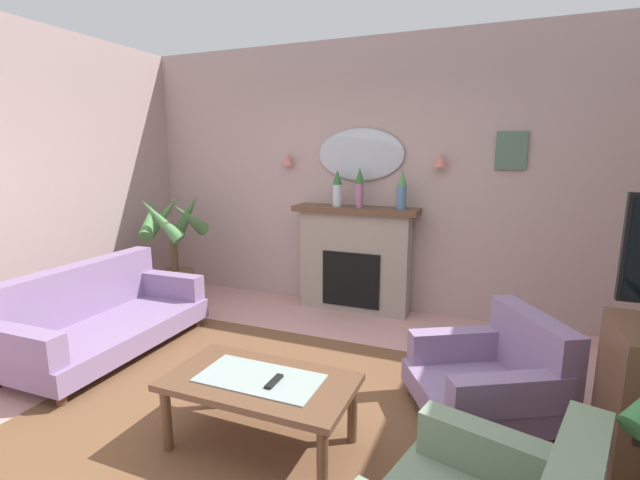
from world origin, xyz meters
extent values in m
cube|color=#C6938E|center=(0.00, 0.00, -0.05)|extent=(6.59, 5.92, 0.10)
cube|color=#B29993|center=(0.00, 2.51, 1.46)|extent=(6.59, 0.10, 2.92)
cube|color=brown|center=(0.00, 0.20, 0.01)|extent=(3.20, 2.40, 0.01)
cube|color=gray|center=(-0.16, 2.30, 0.55)|extent=(1.20, 0.28, 1.10)
cube|color=black|center=(-0.16, 2.20, 0.38)|extent=(0.64, 0.12, 0.60)
cube|color=brown|center=(-0.16, 2.28, 1.13)|extent=(1.36, 0.36, 0.06)
cylinder|color=silver|center=(-0.36, 2.26, 1.28)|extent=(0.10, 0.10, 0.23)
cone|color=#2D6633|center=(-0.36, 2.26, 1.47)|extent=(0.10, 0.10, 0.16)
cylinder|color=#9E6084|center=(-0.11, 2.26, 1.29)|extent=(0.08, 0.08, 0.26)
cone|color=#2D6633|center=(-0.11, 2.26, 1.50)|extent=(0.10, 0.10, 0.16)
cylinder|color=#4C7093|center=(0.34, 2.26, 1.28)|extent=(0.10, 0.10, 0.24)
cone|color=#4C8447|center=(0.34, 2.26, 1.48)|extent=(0.10, 0.10, 0.16)
ellipsoid|color=#B2BCC6|center=(-0.16, 2.43, 1.71)|extent=(0.96, 0.06, 0.56)
cone|color=#D17066|center=(-1.01, 2.38, 1.66)|extent=(0.14, 0.14, 0.14)
cone|color=#D17066|center=(0.69, 2.38, 1.66)|extent=(0.14, 0.14, 0.14)
cube|color=#4C6B56|center=(1.34, 2.44, 1.75)|extent=(0.28, 0.03, 0.36)
cube|color=brown|center=(0.06, -0.19, 0.42)|extent=(1.10, 0.60, 0.04)
cube|color=#8C9E99|center=(0.06, -0.19, 0.44)|extent=(0.72, 0.36, 0.01)
cylinder|color=brown|center=(-0.43, -0.43, 0.20)|extent=(0.06, 0.06, 0.40)
cylinder|color=brown|center=(0.55, -0.43, 0.20)|extent=(0.06, 0.06, 0.40)
cylinder|color=brown|center=(-0.43, 0.05, 0.20)|extent=(0.06, 0.06, 0.40)
cylinder|color=brown|center=(0.55, 0.05, 0.20)|extent=(0.06, 0.06, 0.40)
cube|color=black|center=(0.16, -0.21, 0.45)|extent=(0.04, 0.16, 0.02)
cube|color=gray|center=(-1.80, 0.43, 0.19)|extent=(0.87, 1.72, 0.18)
cube|color=gray|center=(-2.15, 0.42, 0.52)|extent=(0.21, 1.70, 0.48)
cube|color=gray|center=(-1.78, -0.35, 0.40)|extent=(0.76, 0.17, 0.24)
cube|color=gray|center=(-1.81, 1.21, 0.40)|extent=(0.76, 0.17, 0.24)
cylinder|color=brown|center=(-1.44, -0.34, 0.05)|extent=(0.07, 0.07, 0.10)
cylinder|color=brown|center=(-1.47, 1.20, 0.05)|extent=(0.07, 0.07, 0.10)
cylinder|color=brown|center=(-2.15, 1.19, 0.05)|extent=(0.07, 0.07, 0.10)
cube|color=gray|center=(1.24, 0.60, 0.18)|extent=(1.09, 1.09, 0.16)
cube|color=gray|center=(1.54, 0.77, 0.48)|extent=(0.53, 0.77, 0.45)
cube|color=gray|center=(1.07, 0.89, 0.37)|extent=(0.70, 0.48, 0.22)
cube|color=gray|center=(1.41, 0.30, 0.37)|extent=(0.70, 0.48, 0.22)
cylinder|color=brown|center=(0.78, 0.73, 0.05)|extent=(0.06, 0.06, 0.10)
cylinder|color=brown|center=(1.11, 0.14, 0.05)|extent=(0.06, 0.06, 0.10)
cylinder|color=brown|center=(1.37, 1.06, 0.05)|extent=(0.06, 0.06, 0.10)
cylinder|color=brown|center=(1.70, 0.47, 0.05)|extent=(0.06, 0.06, 0.10)
cube|color=gray|center=(1.34, -0.28, 0.37)|extent=(0.73, 0.32, 0.22)
cylinder|color=brown|center=(-2.20, 1.76, 0.19)|extent=(0.43, 0.43, 0.37)
cylinder|color=brown|center=(-2.20, 1.76, 0.57)|extent=(0.08, 0.08, 0.40)
cone|color=#4C8447|center=(-1.96, 1.77, 1.01)|extent=(0.18, 0.59, 0.47)
cone|color=#4C8447|center=(-2.16, 2.00, 1.01)|extent=(0.50, 0.23, 0.58)
cone|color=#4C8447|center=(-2.41, 1.87, 1.01)|extent=(0.39, 0.54, 0.55)
cone|color=#4C8447|center=(-2.41, 1.64, 1.01)|extent=(0.41, 0.58, 0.49)
cone|color=#4C8447|center=(-2.15, 1.52, 1.01)|extent=(0.56, 0.27, 0.54)
camera|label=1|loc=(1.28, -2.26, 1.73)|focal=24.94mm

